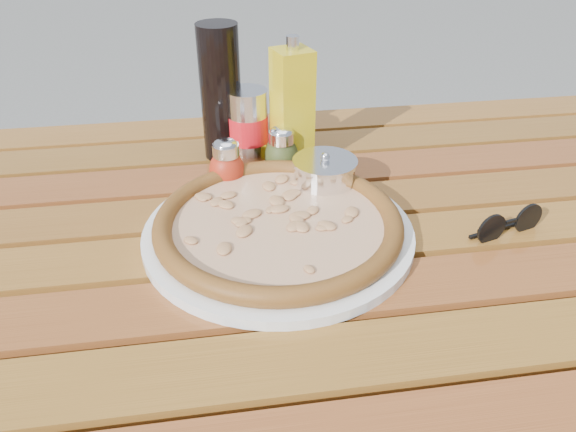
{
  "coord_description": "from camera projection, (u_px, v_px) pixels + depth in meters",
  "views": [
    {
      "loc": [
        -0.1,
        -0.6,
        1.18
      ],
      "look_at": [
        0.0,
        0.02,
        0.78
      ],
      "focal_mm": 35.0,
      "sensor_mm": 36.0,
      "label": 1
    }
  ],
  "objects": [
    {
      "name": "table",
      "position": [
        290.0,
        287.0,
        0.78
      ],
      "size": [
        1.4,
        0.9,
        0.75
      ],
      "color": "#33190B",
      "rests_on": "ground"
    },
    {
      "name": "plate",
      "position": [
        278.0,
        233.0,
        0.75
      ],
      "size": [
        0.42,
        0.42,
        0.01
      ],
      "primitive_type": "cylinder",
      "rotation": [
        0.0,
        0.0,
        0.18
      ],
      "color": "silver",
      "rests_on": "table"
    },
    {
      "name": "pizza",
      "position": [
        278.0,
        223.0,
        0.74
      ],
      "size": [
        0.37,
        0.37,
        0.03
      ],
      "rotation": [
        0.0,
        0.0,
        0.14
      ],
      "color": "beige",
      "rests_on": "plate"
    },
    {
      "name": "pepper_shaker",
      "position": [
        227.0,
        165.0,
        0.85
      ],
      "size": [
        0.07,
        0.07,
        0.08
      ],
      "rotation": [
        0.0,
        0.0,
        -0.25
      ],
      "color": "#B82C15",
      "rests_on": "table"
    },
    {
      "name": "oregano_shaker",
      "position": [
        282.0,
        151.0,
        0.89
      ],
      "size": [
        0.06,
        0.06,
        0.08
      ],
      "rotation": [
        0.0,
        0.0,
        0.22
      ],
      "color": "#3A451B",
      "rests_on": "table"
    },
    {
      "name": "dark_bottle",
      "position": [
        221.0,
        93.0,
        0.91
      ],
      "size": [
        0.08,
        0.08,
        0.22
      ],
      "primitive_type": "cylinder",
      "rotation": [
        0.0,
        0.0,
        -0.17
      ],
      "color": "black",
      "rests_on": "table"
    },
    {
      "name": "soda_can",
      "position": [
        248.0,
        126.0,
        0.92
      ],
      "size": [
        0.08,
        0.08,
        0.12
      ],
      "rotation": [
        0.0,
        0.0,
        -0.22
      ],
      "color": "silver",
      "rests_on": "table"
    },
    {
      "name": "olive_oil_cruet",
      "position": [
        292.0,
        109.0,
        0.89
      ],
      "size": [
        0.07,
        0.07,
        0.21
      ],
      "rotation": [
        0.0,
        0.0,
        0.28
      ],
      "color": "gold",
      "rests_on": "table"
    },
    {
      "name": "parmesan_tin",
      "position": [
        324.0,
        177.0,
        0.83
      ],
      "size": [
        0.12,
        0.12,
        0.07
      ],
      "rotation": [
        0.0,
        0.0,
        0.34
      ],
      "color": "white",
      "rests_on": "table"
    },
    {
      "name": "sunglasses",
      "position": [
        508.0,
        224.0,
        0.75
      ],
      "size": [
        0.11,
        0.05,
        0.04
      ],
      "rotation": [
        0.0,
        0.0,
        0.28
      ],
      "color": "black",
      "rests_on": "table"
    }
  ]
}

